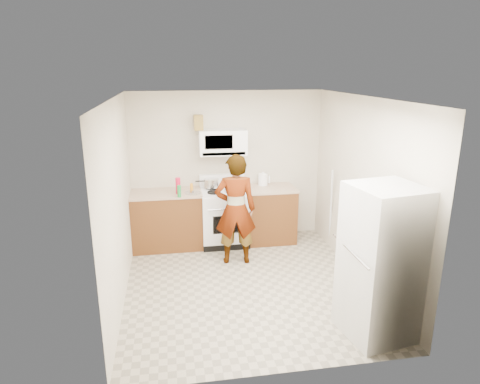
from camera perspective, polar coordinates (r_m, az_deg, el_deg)
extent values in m
plane|color=gray|center=(5.98, 0.80, -12.20)|extent=(3.60, 3.60, 0.00)
cube|color=beige|center=(7.21, -1.70, 3.42)|extent=(3.20, 0.02, 2.50)
cube|color=beige|center=(5.98, 16.01, 0.09)|extent=(0.02, 3.60, 2.50)
cube|color=#5D2C16|center=(7.09, -9.69, -3.79)|extent=(1.12, 0.62, 0.90)
cube|color=tan|center=(6.94, -9.87, -0.17)|extent=(1.14, 0.64, 0.03)
cube|color=#5D2C16|center=(7.27, 4.00, -3.07)|extent=(0.80, 0.62, 0.90)
cube|color=tan|center=(7.13, 4.08, 0.48)|extent=(0.82, 0.64, 0.03)
cube|color=white|center=(7.12, -2.10, -3.46)|extent=(0.76, 0.65, 0.90)
cube|color=white|center=(6.98, -2.14, 0.14)|extent=(0.76, 0.62, 0.03)
cube|color=white|center=(7.22, -2.44, 1.63)|extent=(0.76, 0.08, 0.20)
cube|color=white|center=(6.93, -2.35, 6.69)|extent=(0.76, 0.38, 0.40)
imported|color=tan|center=(6.32, -0.61, -2.35)|extent=(0.64, 0.45, 1.67)
cube|color=silver|center=(4.86, 18.33, -8.94)|extent=(0.81, 0.81, 1.70)
cylinder|color=white|center=(7.24, 3.08, 1.66)|extent=(0.19, 0.19, 0.19)
cube|color=brown|center=(6.85, -5.57, 9.21)|extent=(0.15, 0.15, 0.24)
cylinder|color=silver|center=(7.05, -3.83, 1.17)|extent=(0.27, 0.27, 0.13)
cube|color=white|center=(6.86, -0.97, 0.22)|extent=(0.27, 0.20, 0.05)
cylinder|color=red|center=(6.79, -8.26, 0.82)|extent=(0.10, 0.10, 0.26)
cylinder|color=orange|center=(6.85, -6.48, 0.55)|extent=(0.05, 0.05, 0.15)
cylinder|color=#167E31|center=(6.62, -8.11, 0.10)|extent=(0.06, 0.06, 0.19)
cylinder|color=silver|center=(6.82, -6.32, -0.10)|extent=(0.26, 0.26, 0.01)
cylinder|color=silver|center=(7.03, 12.03, -2.16)|extent=(0.16, 0.28, 1.33)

